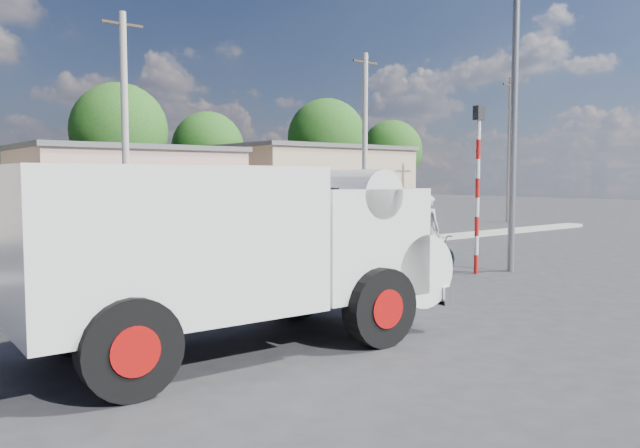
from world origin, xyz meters
TOP-DOWN VIEW (x-y plane):
  - ground_plane at (0.00, 0.00)m, footprint 120.00×120.00m
  - median at (0.00, 8.00)m, footprint 40.00×0.80m
  - truck at (-5.30, -0.71)m, footprint 6.61×2.87m
  - bicycle at (2.21, 2.26)m, footprint 1.96×0.77m
  - cyclist at (2.21, 2.26)m, footprint 0.46×0.67m
  - car_cream at (5.64, 17.50)m, footprint 4.68×1.83m
  - car_red at (13.61, 15.50)m, footprint 3.75×1.71m
  - traffic_pole at (3.20, 1.50)m, footprint 0.28×0.18m
  - streetlight at (4.14, 1.20)m, footprint 2.34×0.22m
  - building_row at (1.10, 22.00)m, footprint 37.80×7.30m
  - tree_row at (7.45, 28.53)m, footprint 51.24×7.43m
  - utility_poles at (3.25, 12.00)m, footprint 35.40×0.24m

SIDE VIEW (x-z plane):
  - ground_plane at x=0.00m, z-range 0.00..0.00m
  - median at x=0.00m, z-range 0.00..0.16m
  - bicycle at x=2.21m, z-range 0.00..1.01m
  - car_red at x=13.61m, z-range 0.00..1.25m
  - car_cream at x=5.64m, z-range 0.00..1.52m
  - cyclist at x=2.21m, z-range 0.00..1.77m
  - truck at x=-5.30m, z-range 0.15..2.83m
  - building_row at x=1.10m, z-range -0.09..4.35m
  - traffic_pole at x=3.20m, z-range 0.41..4.77m
  - utility_poles at x=3.25m, z-range 0.07..8.07m
  - tree_row at x=7.45m, z-range 0.75..9.17m
  - streetlight at x=4.14m, z-range 0.46..9.46m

